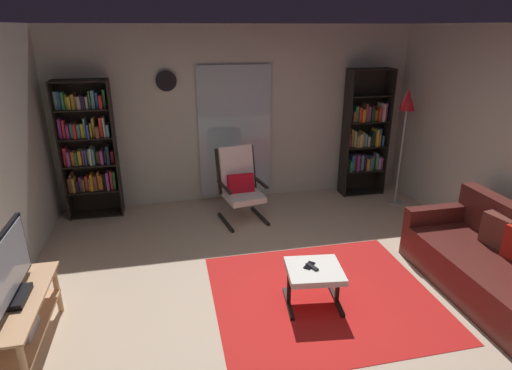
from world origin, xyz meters
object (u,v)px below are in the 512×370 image
bookshelf_near_tv (89,146)px  bookshelf_near_sofa (364,136)px  ottoman (314,275)px  tv_remote (312,267)px  television (8,271)px  leather_sofa (496,265)px  cell_phone (309,265)px  floor_lamp_by_shelf (407,109)px  tv_stand (19,319)px  wall_clock (166,81)px  lounge_armchair (240,182)px

bookshelf_near_tv → bookshelf_near_sofa: (4.10, -0.01, -0.07)m
ottoman → tv_remote: size_ratio=3.99×
television → tv_remote: television is taller
television → tv_remote: size_ratio=6.13×
leather_sofa → television: bearing=178.9°
cell_phone → floor_lamp_by_shelf: size_ratio=0.08×
television → bookshelf_near_tv: (0.21, 2.77, 0.24)m
ottoman → floor_lamp_by_shelf: bearing=45.4°
tv_stand → tv_remote: size_ratio=7.73×
tv_remote → cell_phone: (-0.02, 0.04, -0.00)m
leather_sofa → tv_remote: bearing=174.1°
leather_sofa → ottoman: (-1.87, 0.18, 0.03)m
television → floor_lamp_by_shelf: size_ratio=0.51×
cell_phone → wall_clock: (-1.20, 2.80, 1.44)m
ottoman → cell_phone: (-0.03, 0.05, 0.08)m
lounge_armchair → tv_remote: bearing=-81.2°
bookshelf_near_tv → wall_clock: wall_clock is taller
bookshelf_near_sofa → leather_sofa: size_ratio=1.10×
bookshelf_near_tv → leather_sofa: (4.22, -2.86, -0.71)m
bookshelf_near_tv → ottoman: (2.35, -2.67, -0.68)m
wall_clock → cell_phone: bearing=-66.7°
lounge_armchair → floor_lamp_by_shelf: bearing=0.4°
bookshelf_near_sofa → leather_sofa: bookshelf_near_sofa is taller
cell_phone → tv_stand: bearing=-134.3°
bookshelf_near_tv → cell_phone: bookshelf_near_tv is taller
leather_sofa → lounge_armchair: (-2.21, 2.29, 0.23)m
ottoman → tv_remote: tv_remote is taller
tv_stand → ottoman: size_ratio=1.94×
leather_sofa → cell_phone: size_ratio=12.83×
lounge_armchair → floor_lamp_by_shelf: (2.44, 0.02, 0.92)m
bookshelf_near_sofa → floor_lamp_by_shelf: bearing=-58.0°
bookshelf_near_tv → floor_lamp_by_shelf: bookshelf_near_tv is taller
leather_sofa → wall_clock: size_ratio=6.19×
leather_sofa → lounge_armchair: size_ratio=1.76×
bookshelf_near_sofa → wall_clock: bearing=176.5°
bookshelf_near_sofa → floor_lamp_by_shelf: 0.82m
cell_phone → ottoman: bearing=-12.3°
tv_remote → ottoman: bearing=-58.3°
television → floor_lamp_by_shelf: (4.66, 2.22, 0.67)m
bookshelf_near_sofa → cell_phone: bookshelf_near_sofa is taller
tv_stand → floor_lamp_by_shelf: floor_lamp_by_shelf is taller
bookshelf_near_tv → lounge_armchair: bookshelf_near_tv is taller
tv_stand → bookshelf_near_sofa: (4.32, 2.77, 0.61)m
television → leather_sofa: television is taller
bookshelf_near_sofa → bookshelf_near_tv: bearing=179.8°
tv_stand → wall_clock: wall_clock is taller
leather_sofa → ottoman: size_ratio=3.12×
ottoman → cell_phone: size_ratio=4.11×
bookshelf_near_tv → cell_phone: size_ratio=13.69×
bookshelf_near_tv → cell_phone: (2.31, -2.62, -0.61)m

